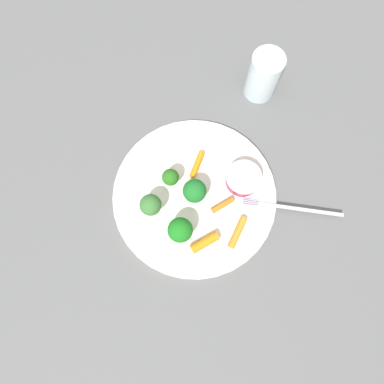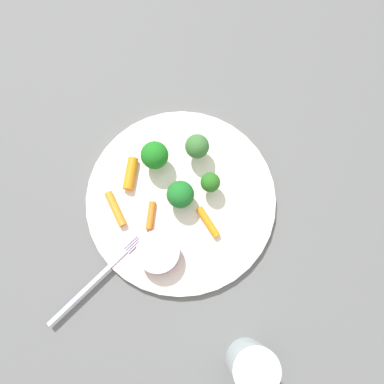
{
  "view_description": "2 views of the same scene",
  "coord_description": "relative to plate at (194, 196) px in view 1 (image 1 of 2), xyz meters",
  "views": [
    {
      "loc": [
        0.13,
        -0.07,
        0.61
      ],
      "look_at": [
        -0.0,
        -0.0,
        0.03
      ],
      "focal_mm": 30.98,
      "sensor_mm": 36.0,
      "label": 1
    },
    {
      "loc": [
        -0.05,
        0.14,
        0.64
      ],
      "look_at": [
        -0.02,
        -0.01,
        0.03
      ],
      "focal_mm": 38.18,
      "sensor_mm": 36.0,
      "label": 2
    }
  ],
  "objects": [
    {
      "name": "ground_plane",
      "position": [
        0.0,
        0.0,
        -0.01
      ],
      "size": [
        2.4,
        2.4,
        0.0
      ],
      "primitive_type": "plane",
      "color": "#5B5D5D"
    },
    {
      "name": "plate",
      "position": [
        0.0,
        0.0,
        0.0
      ],
      "size": [
        0.3,
        0.3,
        0.01
      ],
      "primitive_type": "cylinder",
      "color": "silver",
      "rests_on": "ground_plane"
    },
    {
      "name": "sauce_cup",
      "position": [
        0.01,
        0.09,
        0.02
      ],
      "size": [
        0.06,
        0.06,
        0.03
      ],
      "color": "maroon",
      "rests_on": "plate"
    },
    {
      "name": "broccoli_floret_0",
      "position": [
        0.0,
        -0.0,
        0.03
      ],
      "size": [
        0.04,
        0.04,
        0.05
      ],
      "color": "#8BAB57",
      "rests_on": "plate"
    },
    {
      "name": "broccoli_floret_1",
      "position": [
        0.05,
        -0.05,
        0.04
      ],
      "size": [
        0.04,
        0.04,
        0.06
      ],
      "color": "#7DC35B",
      "rests_on": "plate"
    },
    {
      "name": "broccoli_floret_2",
      "position": [
        -0.04,
        -0.03,
        0.03
      ],
      "size": [
        0.03,
        0.03,
        0.05
      ],
      "color": "#86B55A",
      "rests_on": "plate"
    },
    {
      "name": "broccoli_floret_3",
      "position": [
        -0.01,
        -0.08,
        0.04
      ],
      "size": [
        0.04,
        0.04,
        0.05
      ],
      "color": "#93C674",
      "rests_on": "plate"
    },
    {
      "name": "carrot_stick_0",
      "position": [
        0.04,
        0.04,
        0.01
      ],
      "size": [
        0.01,
        0.05,
        0.01
      ],
      "primitive_type": "cylinder",
      "rotation": [
        1.57,
        0.0,
        3.23
      ],
      "color": "orange",
      "rests_on": "plate"
    },
    {
      "name": "carrot_stick_1",
      "position": [
        0.1,
        0.04,
        0.01
      ],
      "size": [
        0.05,
        0.05,
        0.01
      ],
      "primitive_type": "cylinder",
      "rotation": [
        1.57,
        0.0,
        3.81
      ],
      "color": "orange",
      "rests_on": "plate"
    },
    {
      "name": "carrot_stick_2",
      "position": [
        -0.05,
        0.03,
        0.01
      ],
      "size": [
        0.04,
        0.05,
        0.01
      ],
      "primitive_type": "cylinder",
      "rotation": [
        1.57,
        0.0,
        0.77
      ],
      "color": "orange",
      "rests_on": "plate"
    },
    {
      "name": "carrot_stick_3",
      "position": [
        0.09,
        -0.02,
        0.01
      ],
      "size": [
        0.02,
        0.05,
        0.02
      ],
      "primitive_type": "cylinder",
      "rotation": [
        1.57,
        0.0,
        3.21
      ],
      "color": "orange",
      "rests_on": "plate"
    },
    {
      "name": "fork",
      "position": [
        0.1,
        0.15,
        0.01
      ],
      "size": [
        0.11,
        0.16,
        0.0
      ],
      "color": "#B6ADC9",
      "rests_on": "plate"
    },
    {
      "name": "drinking_glass",
      "position": [
        -0.15,
        0.22,
        0.04
      ],
      "size": [
        0.06,
        0.06,
        0.1
      ],
      "primitive_type": "cylinder",
      "color": "silver",
      "rests_on": "ground_plane"
    }
  ]
}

